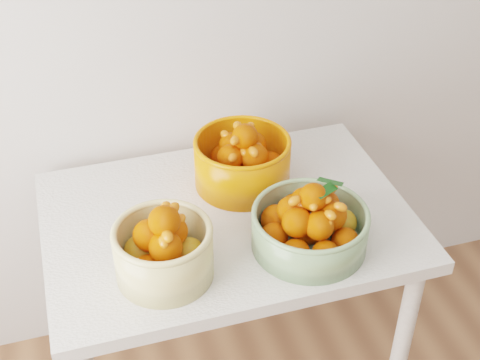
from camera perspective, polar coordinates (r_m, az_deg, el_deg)
The scene contains 4 objects.
table at distance 1.91m, azimuth -1.07°, elevation -5.21°, with size 1.00×0.70×0.75m.
bowl_cream at distance 1.63m, azimuth -6.57°, elevation -5.95°, with size 0.25×0.25×0.21m.
bowl_green at distance 1.72m, azimuth 5.97°, elevation -3.86°, with size 0.36×0.36×0.19m.
bowl_orange at distance 1.91m, azimuth 0.24°, elevation 1.67°, with size 0.33×0.33×0.20m.
Camera 1 is at (-0.69, 0.23, 1.92)m, focal length 50.00 mm.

